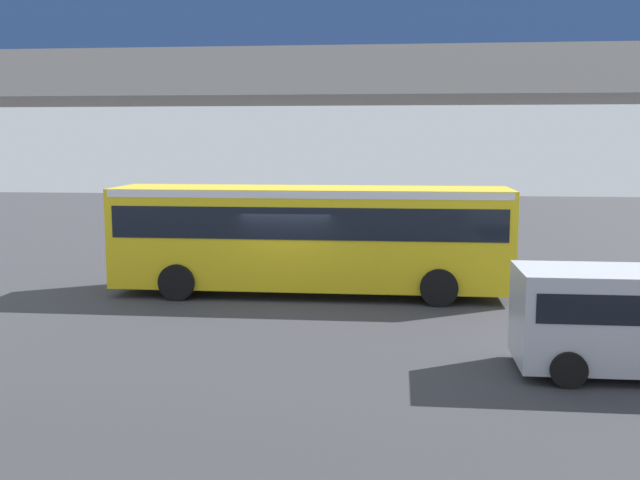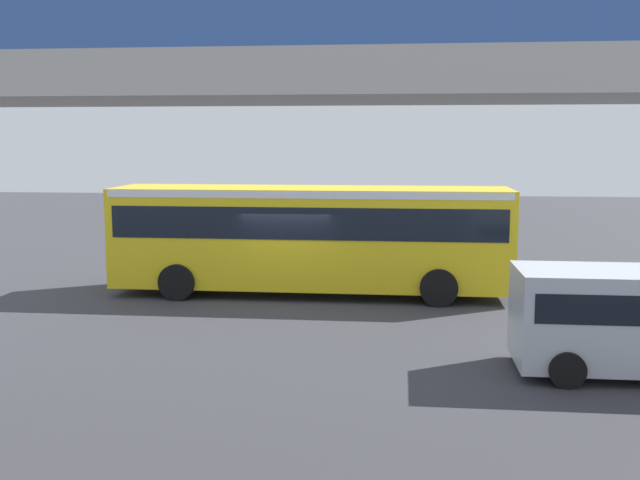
# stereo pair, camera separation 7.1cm
# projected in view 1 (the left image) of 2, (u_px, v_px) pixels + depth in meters

# --- Properties ---
(ground) EXTENTS (80.00, 80.00, 0.00)m
(ground) POSITION_uv_depth(u_px,v_px,m) (290.00, 297.00, 21.44)
(ground) COLOR #38383D
(city_bus) EXTENTS (11.54, 2.85, 3.15)m
(city_bus) POSITION_uv_depth(u_px,v_px,m) (311.00, 231.00, 21.65)
(city_bus) COLOR yellow
(city_bus) RESTS_ON ground
(pedestrian) EXTENTS (0.38, 0.38, 1.79)m
(pedestrian) POSITION_uv_depth(u_px,v_px,m) (448.00, 252.00, 24.19)
(pedestrian) COLOR #2D2D38
(pedestrian) RESTS_ON ground
(traffic_sign) EXTENTS (0.08, 0.60, 2.80)m
(traffic_sign) POSITION_uv_depth(u_px,v_px,m) (234.00, 215.00, 26.00)
(traffic_sign) COLOR slate
(traffic_sign) RESTS_ON ground
(lane_dash_leftmost) EXTENTS (2.00, 0.20, 0.01)m
(lane_dash_leftmost) POSITION_uv_depth(u_px,v_px,m) (426.00, 282.00, 23.64)
(lane_dash_leftmost) COLOR silver
(lane_dash_leftmost) RESTS_ON ground
(lane_dash_left) EXTENTS (2.00, 0.20, 0.01)m
(lane_dash_left) POSITION_uv_depth(u_px,v_px,m) (302.00, 280.00, 24.05)
(lane_dash_left) COLOR silver
(lane_dash_left) RESTS_ON ground
(lane_dash_centre) EXTENTS (2.00, 0.20, 0.01)m
(lane_dash_centre) POSITION_uv_depth(u_px,v_px,m) (182.00, 278.00, 24.46)
(lane_dash_centre) COLOR silver
(lane_dash_centre) RESTS_ON ground
(pedestrian_overpass) EXTENTS (24.75, 2.60, 6.60)m
(pedestrian_overpass) POSITION_uv_depth(u_px,v_px,m) (152.00, 116.00, 9.20)
(pedestrian_overpass) COLOR #B2ADA5
(pedestrian_overpass) RESTS_ON ground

